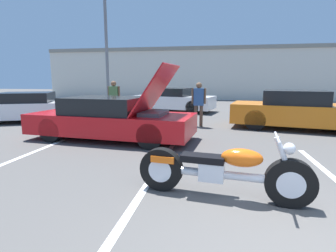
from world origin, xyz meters
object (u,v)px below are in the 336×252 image
at_px(spectator_by_show_car, 114,98).
at_px(parked_car_right_row, 298,111).
at_px(parked_car_mid_row, 174,100).
at_px(motorcycle, 221,171).
at_px(light_pole, 107,32).
at_px(parked_car_left_row, 31,107).
at_px(show_car_hood_open, 112,119).
at_px(spectator_midground, 199,101).

bearing_deg(spectator_by_show_car, parked_car_right_row, -4.06).
bearing_deg(parked_car_mid_row, motorcycle, -63.49).
distance_m(light_pole, parked_car_left_row, 7.06).
distance_m(show_car_hood_open, spectator_midground, 3.43).
bearing_deg(light_pole, motorcycle, -60.77).
distance_m(spectator_by_show_car, spectator_midground, 3.55).
relative_size(parked_car_right_row, spectator_by_show_car, 2.87).
height_order(motorcycle, spectator_by_show_car, spectator_by_show_car).
xyz_separation_m(motorcycle, parked_car_right_row, (2.74, 5.99, 0.23)).
distance_m(motorcycle, parked_car_left_row, 9.65).
xyz_separation_m(parked_car_mid_row, spectator_by_show_car, (-1.87, -3.87, 0.38)).
relative_size(light_pole, parked_car_right_row, 1.72).
bearing_deg(motorcycle, parked_car_mid_row, 110.21).
xyz_separation_m(light_pole, motorcycle, (6.56, -11.72, -4.06)).
xyz_separation_m(motorcycle, show_car_hood_open, (-3.03, 3.34, 0.19)).
bearing_deg(spectator_by_show_car, parked_car_left_row, -170.83).
bearing_deg(motorcycle, light_pole, 126.80).
xyz_separation_m(parked_car_right_row, parked_car_mid_row, (-5.06, 4.36, -0.04)).
relative_size(motorcycle, spectator_midground, 1.56).
relative_size(light_pole, spectator_midground, 5.08).
distance_m(motorcycle, spectator_by_show_car, 7.74).
height_order(light_pole, parked_car_mid_row, light_pole).
bearing_deg(spectator_by_show_car, show_car_hood_open, -69.75).
height_order(parked_car_mid_row, spectator_by_show_car, spectator_by_show_car).
bearing_deg(parked_car_left_row, parked_car_mid_row, 17.62).
relative_size(light_pole, parked_car_left_row, 1.75).
xyz_separation_m(parked_car_mid_row, spectator_midground, (1.63, -4.52, 0.35)).
bearing_deg(parked_car_right_row, light_pole, 159.93).
height_order(parked_car_left_row, parked_car_right_row, parked_car_right_row).
relative_size(parked_car_left_row, parked_car_right_row, 0.98).
bearing_deg(light_pole, show_car_hood_open, -67.15).
xyz_separation_m(show_car_hood_open, parked_car_right_row, (5.77, 2.65, 0.04)).
xyz_separation_m(parked_car_left_row, parked_car_mid_row, (5.29, 4.42, 0.03)).
xyz_separation_m(light_pole, parked_car_left_row, (-1.05, -5.79, -3.90)).
height_order(motorcycle, parked_car_left_row, parked_car_left_row).
height_order(motorcycle, show_car_hood_open, show_car_hood_open).
height_order(light_pole, show_car_hood_open, light_pole).
height_order(light_pole, motorcycle, light_pole).
bearing_deg(show_car_hood_open, spectator_by_show_car, 116.08).
relative_size(parked_car_right_row, parked_car_mid_row, 1.05).
height_order(parked_car_left_row, parked_car_mid_row, parked_car_mid_row).
relative_size(show_car_hood_open, parked_car_right_row, 1.02).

